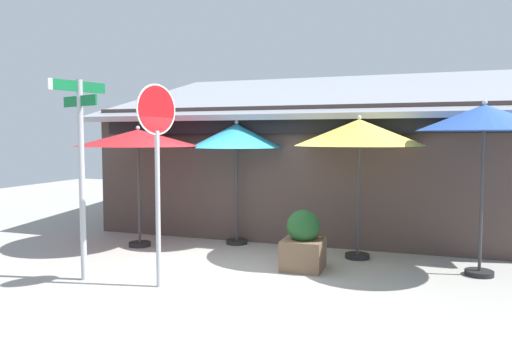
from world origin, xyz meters
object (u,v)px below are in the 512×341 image
Objects in this scene: stop_sign at (157,148)px; sidewalk_planter at (303,242)px; street_sign_post at (81,159)px; patio_umbrella_crimson_left at (138,139)px; patio_umbrella_royal_blue_far_right at (484,119)px; patio_umbrella_teal_center at (237,137)px; patio_umbrella_mustard_right at (359,133)px.

sidewalk_planter is at bearing 41.29° from stop_sign.
stop_sign is (1.28, 0.06, 0.17)m from street_sign_post.
stop_sign is at bearing -51.97° from patio_umbrella_crimson_left.
patio_umbrella_crimson_left is at bearing 179.52° from patio_umbrella_royal_blue_far_right.
patio_umbrella_teal_center reaches higher than patio_umbrella_crimson_left.
patio_umbrella_mustard_right is at bearing 45.49° from stop_sign.
patio_umbrella_royal_blue_far_right is (1.98, -0.48, 0.21)m from patio_umbrella_mustard_right.
patio_umbrella_teal_center is (0.07, 3.04, 0.17)m from stop_sign.
patio_umbrella_royal_blue_far_right reaches higher than patio_umbrella_mustard_right.
stop_sign is 1.16× the size of patio_umbrella_teal_center.
patio_umbrella_crimson_left is 0.95× the size of patio_umbrella_mustard_right.
patio_umbrella_teal_center is at bearing 170.80° from patio_umbrella_mustard_right.
patio_umbrella_crimson_left reaches higher than sidewalk_planter.
sidewalk_planter is (3.53, -0.61, -1.72)m from patio_umbrella_crimson_left.
patio_umbrella_royal_blue_far_right is 3.47m from sidewalk_planter.
sidewalk_planter is at bearing -9.79° from patio_umbrella_crimson_left.
patio_umbrella_crimson_left is 1.98m from patio_umbrella_teal_center.
patio_umbrella_mustard_right reaches higher than patio_umbrella_teal_center.
street_sign_post is at bearing -145.13° from patio_umbrella_mustard_right.
patio_umbrella_crimson_left is 2.45× the size of sidewalk_planter.
sidewalk_planter is at bearing -126.67° from patio_umbrella_mustard_right.
stop_sign is 1.07× the size of patio_umbrella_royal_blue_far_right.
stop_sign is 3.04m from patio_umbrella_teal_center.
patio_umbrella_crimson_left is at bearing 100.96° from street_sign_post.
patio_umbrella_crimson_left is 0.88× the size of patio_umbrella_royal_blue_far_right.
patio_umbrella_royal_blue_far_right is at bearing 20.73° from street_sign_post.
patio_umbrella_mustard_right is 2.05m from patio_umbrella_royal_blue_far_right.
patio_umbrella_crimson_left is 4.33m from patio_umbrella_mustard_right.
street_sign_post is 3.06× the size of sidewalk_planter.
street_sign_post reaches higher than patio_umbrella_royal_blue_far_right.
patio_umbrella_mustard_right is 0.93× the size of patio_umbrella_royal_blue_far_right.
patio_umbrella_teal_center reaches higher than sidewalk_planter.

